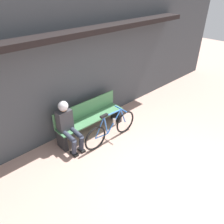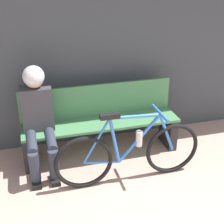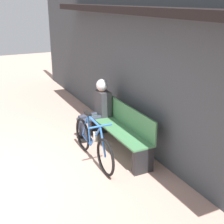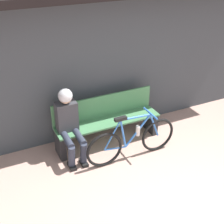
{
  "view_description": "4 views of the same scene",
  "coord_description": "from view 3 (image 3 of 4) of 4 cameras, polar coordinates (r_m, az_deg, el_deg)",
  "views": [
    {
      "loc": [
        -2.94,
        -1.27,
        3.48
      ],
      "look_at": [
        0.15,
        2.04,
        0.69
      ],
      "focal_mm": 35.0,
      "sensor_mm": 36.0,
      "label": 1
    },
    {
      "loc": [
        -0.94,
        -0.74,
        2.17
      ],
      "look_at": [
        -0.1,
        2.27,
        0.66
      ],
      "focal_mm": 50.0,
      "sensor_mm": 36.0,
      "label": 2
    },
    {
      "loc": [
        4.46,
        0.05,
        2.66
      ],
      "look_at": [
        -0.0,
        2.25,
        0.85
      ],
      "focal_mm": 50.0,
      "sensor_mm": 36.0,
      "label": 3
    },
    {
      "loc": [
        -2.12,
        -1.75,
        3.25
      ],
      "look_at": [
        -0.22,
        2.23,
        0.76
      ],
      "focal_mm": 50.0,
      "sensor_mm": 36.0,
      "label": 4
    }
  ],
  "objects": [
    {
      "name": "storefront_wall",
      "position": [
        5.41,
        6.61,
        9.18
      ],
      "size": [
        12.0,
        0.56,
        3.2
      ],
      "color": "#3D4247",
      "rests_on": "ground_plane"
    },
    {
      "name": "person_seated",
      "position": [
        6.18,
        -2.53,
        1.32
      ],
      "size": [
        0.34,
        0.65,
        1.2
      ],
      "color": "#2D3342",
      "rests_on": "ground_plane"
    },
    {
      "name": "park_bench_near",
      "position": [
        5.72,
        1.58,
        -3.21
      ],
      "size": [
        1.87,
        0.42,
        0.86
      ],
      "color": "#477F51",
      "rests_on": "ground_plane"
    },
    {
      "name": "bicycle",
      "position": [
        5.36,
        -3.48,
        -5.68
      ],
      "size": [
        1.61,
        0.4,
        0.83
      ],
      "color": "black",
      "rests_on": "ground_plane"
    }
  ]
}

